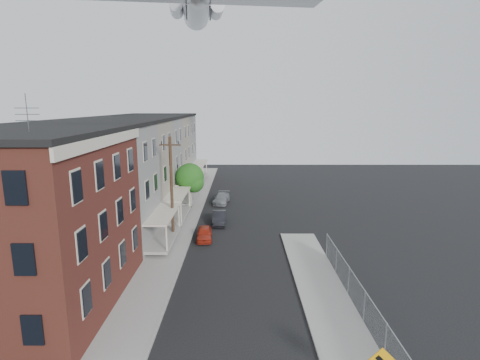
# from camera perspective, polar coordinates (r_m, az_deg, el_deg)

# --- Properties ---
(sidewalk_left) EXTENTS (3.00, 62.00, 0.12)m
(sidewalk_left) POSITION_cam_1_polar(r_m,az_deg,el_deg) (39.53, -8.45, -5.74)
(sidewalk_left) COLOR gray
(sidewalk_left) RESTS_ON ground
(sidewalk_right) EXTENTS (3.00, 26.00, 0.12)m
(sidewalk_right) POSITION_cam_1_polar(r_m,az_deg,el_deg) (23.10, 13.73, -18.94)
(sidewalk_right) COLOR gray
(sidewalk_right) RESTS_ON ground
(curb_left) EXTENTS (0.15, 62.00, 0.14)m
(curb_left) POSITION_cam_1_polar(r_m,az_deg,el_deg) (39.33, -6.35, -5.76)
(curb_left) COLOR gray
(curb_left) RESTS_ON ground
(curb_right) EXTENTS (0.15, 26.00, 0.14)m
(curb_right) POSITION_cam_1_polar(r_m,az_deg,el_deg) (22.82, 9.98, -19.15)
(curb_right) COLOR gray
(curb_right) RESTS_ON ground
(corner_building) EXTENTS (10.31, 12.30, 12.15)m
(corner_building) POSITION_cam_1_polar(r_m,az_deg,el_deg) (24.66, -30.09, -5.33)
(corner_building) COLOR #361A11
(corner_building) RESTS_ON ground
(row_house_a) EXTENTS (11.98, 7.00, 10.30)m
(row_house_a) POSITION_cam_1_polar(r_m,az_deg,el_deg) (32.93, -21.85, -0.79)
(row_house_a) COLOR slate
(row_house_a) RESTS_ON ground
(row_house_b) EXTENTS (11.98, 7.00, 10.30)m
(row_house_b) POSITION_cam_1_polar(r_m,az_deg,el_deg) (39.39, -18.11, 1.34)
(row_house_b) COLOR #6E6557
(row_house_b) RESTS_ON ground
(row_house_c) EXTENTS (11.98, 7.00, 10.30)m
(row_house_c) POSITION_cam_1_polar(r_m,az_deg,el_deg) (46.00, -15.43, 2.86)
(row_house_c) COLOR slate
(row_house_c) RESTS_ON ground
(row_house_d) EXTENTS (11.98, 7.00, 10.30)m
(row_house_d) POSITION_cam_1_polar(r_m,az_deg,el_deg) (52.72, -13.42, 4.00)
(row_house_d) COLOR #6E6557
(row_house_d) RESTS_ON ground
(row_house_e) EXTENTS (11.98, 7.00, 10.30)m
(row_house_e) POSITION_cam_1_polar(r_m,az_deg,el_deg) (59.50, -11.87, 4.87)
(row_house_e) COLOR slate
(row_house_e) RESTS_ON ground
(chainlink_fence) EXTENTS (0.06, 18.06, 1.90)m
(chainlink_fence) POSITION_cam_1_polar(r_m,az_deg,el_deg) (22.20, 18.43, -17.77)
(chainlink_fence) COLOR gray
(chainlink_fence) RESTS_ON ground
(utility_pole) EXTENTS (1.80, 0.26, 9.00)m
(utility_pole) POSITION_cam_1_polar(r_m,az_deg,el_deg) (32.65, -10.39, -1.07)
(utility_pole) COLOR black
(utility_pole) RESTS_ON ground
(street_tree) EXTENTS (3.22, 3.20, 5.20)m
(street_tree) POSITION_cam_1_polar(r_m,az_deg,el_deg) (42.44, -7.50, 0.19)
(street_tree) COLOR black
(street_tree) RESTS_ON ground
(car_near) EXTENTS (1.54, 3.34, 1.11)m
(car_near) POSITION_cam_1_polar(r_m,az_deg,el_deg) (33.19, -5.46, -8.13)
(car_near) COLOR #AC2816
(car_near) RESTS_ON ground
(car_mid) EXTENTS (1.44, 3.77, 1.23)m
(car_mid) POSITION_cam_1_polar(r_m,az_deg,el_deg) (37.35, -3.21, -5.76)
(car_mid) COLOR black
(car_mid) RESTS_ON ground
(car_far) EXTENTS (2.09, 4.19, 1.17)m
(car_far) POSITION_cam_1_polar(r_m,az_deg,el_deg) (45.03, -2.82, -2.81)
(car_far) COLOR slate
(car_far) RESTS_ON ground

